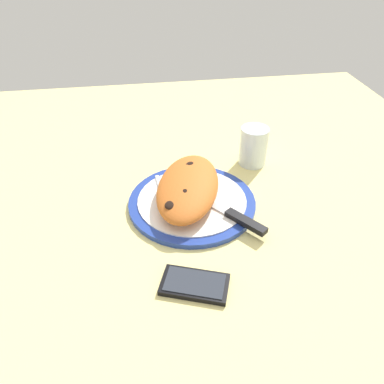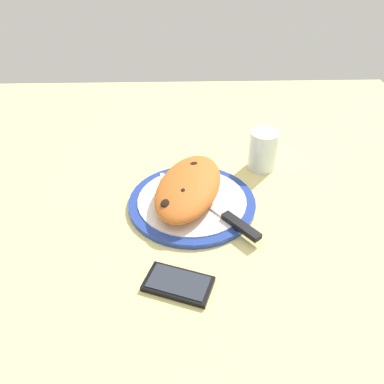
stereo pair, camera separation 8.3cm
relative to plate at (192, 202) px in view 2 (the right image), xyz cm
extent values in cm
cube|color=#E5D684|center=(0.00, 0.00, -2.22)|extent=(150.00, 150.00, 3.00)
cylinder|color=#233D99|center=(0.00, 0.00, -0.12)|extent=(28.16, 28.16, 1.20)
cylinder|color=white|center=(0.00, 0.00, 0.63)|extent=(24.09, 24.09, 0.30)
ellipsoid|color=#C16023|center=(-1.19, -0.69, 3.39)|extent=(28.10, 20.06, 5.21)
ellipsoid|color=black|center=(6.32, -5.40, 4.83)|extent=(3.34, 2.98, 0.97)
ellipsoid|color=black|center=(-6.84, 0.60, 5.36)|extent=(3.28, 3.00, 0.93)
ellipsoid|color=black|center=(3.11, -1.94, 5.46)|extent=(2.61, 2.09, 0.82)
ellipsoid|color=black|center=(-0.01, 1.14, 5.49)|extent=(1.75, 1.54, 0.59)
ellipsoid|color=black|center=(-6.67, -0.11, 5.36)|extent=(2.61, 2.62, 0.71)
cube|color=silver|center=(-4.42, -6.54, 0.98)|extent=(11.29, 1.74, 0.40)
cube|color=silver|center=(3.18, -5.96, 0.98)|extent=(4.15, 2.49, 0.40)
cube|color=silver|center=(0.58, 2.23, 0.98)|extent=(11.97, 9.95, 0.40)
cube|color=black|center=(9.80, 9.53, 1.38)|extent=(8.71, 7.48, 1.20)
cube|color=black|center=(22.72, -3.05, -0.22)|extent=(10.12, 13.23, 1.00)
cube|color=#2D333D|center=(22.72, -3.05, 0.36)|extent=(8.72, 11.58, 0.16)
cylinder|color=silver|center=(-14.76, 18.01, 4.25)|extent=(6.99, 6.99, 9.94)
cylinder|color=silver|center=(-14.76, 18.01, 2.14)|extent=(6.43, 6.43, 5.31)
camera|label=1|loc=(65.38, -10.16, 52.37)|focal=35.50mm
camera|label=2|loc=(66.13, -1.94, 52.37)|focal=35.50mm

